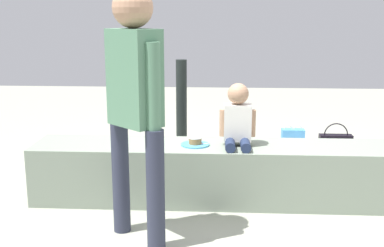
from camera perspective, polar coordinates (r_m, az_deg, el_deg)
The scene contains 11 objects.
ground_plane at distance 3.89m, azimuth 2.85°, elevation -9.00°, with size 12.00×12.00×0.00m, color #989A89.
concrete_ledge at distance 3.82m, azimuth 2.89°, elevation -5.83°, with size 2.87×0.50×0.45m, color gray.
child_seated at distance 3.69m, azimuth 5.45°, elevation 0.57°, with size 0.28×0.32×0.48m.
adult_standing at distance 2.98m, azimuth -6.78°, elevation 3.52°, with size 0.38×0.37×1.61m.
cake_plate at distance 3.73m, azimuth 0.38°, elevation -2.29°, with size 0.22×0.22×0.07m.
gift_bag at distance 5.07m, azimuth 11.84°, elevation -2.27°, with size 0.23×0.11×0.34m.
railing_post at distance 4.90m, azimuth -1.25°, elevation 0.14°, with size 0.36×0.36×1.01m.
water_bottle_near_gift at distance 4.51m, azimuth 15.29°, elevation -4.88°, with size 0.07×0.07×0.24m.
water_bottle_far_side at distance 5.00m, azimuth 6.61°, elevation -2.97°, with size 0.07×0.07×0.20m.
cake_box_white at distance 4.91m, azimuth 17.13°, elevation -4.19°, with size 0.32×0.32×0.12m, color white.
handbag_black_leather at distance 5.29m, azimuth 16.65°, elevation -2.30°, with size 0.34×0.10×0.34m.
Camera 1 is at (0.01, -3.61, 1.45)m, focal length 44.94 mm.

